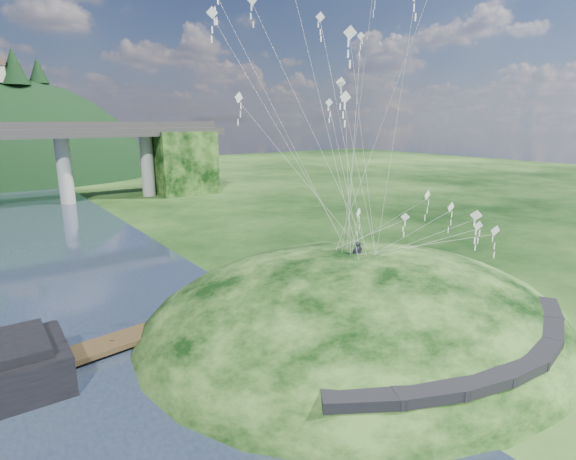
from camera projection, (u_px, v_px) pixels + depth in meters
ground at (292, 358)px, 29.89m from camera, size 320.00×320.00×0.00m
grass_hill at (357, 334)px, 36.35m from camera, size 36.00×32.00×13.00m
footpath at (495, 357)px, 25.93m from camera, size 22.29×5.84×0.83m
wooden_dock at (113, 343)px, 30.91m from camera, size 15.09×4.16×1.07m
kite_flyers at (358, 242)px, 35.95m from camera, size 1.18×1.07×1.88m
kite_swarm at (378, 106)px, 32.05m from camera, size 19.70×17.04×20.51m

